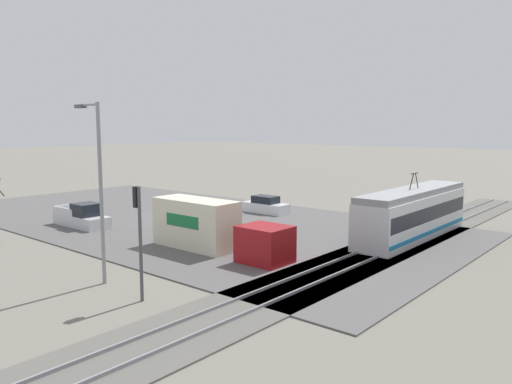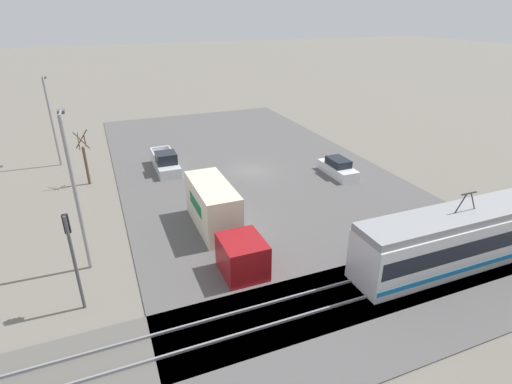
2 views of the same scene
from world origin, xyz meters
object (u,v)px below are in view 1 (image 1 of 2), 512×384
at_px(sedan_car_0, 265,206).
at_px(traffic_light_pole, 139,228).
at_px(pickup_truck, 82,217).
at_px(light_rail_tram, 413,214).
at_px(box_truck, 211,228).
at_px(street_lamp_near_crossing, 99,182).

relative_size(sedan_car_0, traffic_light_pole, 0.84).
xyz_separation_m(pickup_truck, sedan_car_0, (-14.38, 7.11, -0.08)).
xyz_separation_m(light_rail_tram, pickup_truck, (13.11, -21.72, -0.98)).
bearing_deg(sedan_car_0, pickup_truck, 153.69).
bearing_deg(traffic_light_pole, box_truck, -154.64).
distance_m(light_rail_tram, box_truck, 14.58).
height_order(sedan_car_0, traffic_light_pole, traffic_light_pole).
height_order(pickup_truck, street_lamp_near_crossing, street_lamp_near_crossing).
height_order(sedan_car_0, street_lamp_near_crossing, street_lamp_near_crossing).
distance_m(sedan_car_0, street_lamp_near_crossing, 22.87).
bearing_deg(street_lamp_near_crossing, sedan_car_0, -162.76).
bearing_deg(traffic_light_pole, light_rail_tram, 168.34).
xyz_separation_m(sedan_car_0, street_lamp_near_crossing, (21.42, 6.65, 4.50)).
xyz_separation_m(light_rail_tram, traffic_light_pole, (20.53, -4.24, 1.65)).
xyz_separation_m(box_truck, traffic_light_pole, (8.53, 4.04, 1.88)).
relative_size(box_truck, street_lamp_near_crossing, 1.12).
bearing_deg(sedan_car_0, traffic_light_pole, -154.55).
relative_size(traffic_light_pole, street_lamp_near_crossing, 0.58).
height_order(light_rail_tram, sedan_car_0, light_rail_tram).
relative_size(box_truck, traffic_light_pole, 1.94).
bearing_deg(box_truck, street_lamp_near_crossing, 2.24).
relative_size(light_rail_tram, traffic_light_pole, 2.53).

